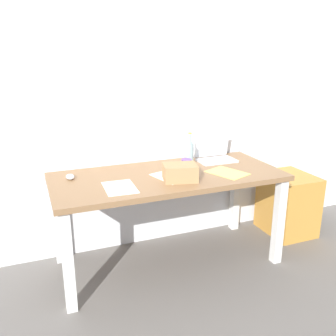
{
  "coord_description": "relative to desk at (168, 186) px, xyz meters",
  "views": [
    {
      "loc": [
        -0.99,
        -2.5,
        1.64
      ],
      "look_at": [
        0.0,
        0.0,
        0.81
      ],
      "focal_mm": 39.41,
      "sensor_mm": 36.0,
      "label": 1
    }
  ],
  "objects": [
    {
      "name": "filing_cabinet",
      "position": [
        1.25,
        0.09,
        -0.38
      ],
      "size": [
        0.4,
        0.48,
        0.57
      ],
      "primitive_type": "cube",
      "color": "#C68938",
      "rests_on": "ground"
    },
    {
      "name": "back_wall",
      "position": [
        0.0,
        0.45,
        0.64
      ],
      "size": [
        5.2,
        0.08,
        2.6
      ],
      "primitive_type": "cube",
      "color": "white",
      "rests_on": "ground"
    },
    {
      "name": "ground_plane",
      "position": [
        0.0,
        0.0,
        -0.66
      ],
      "size": [
        8.0,
        8.0,
        0.0
      ],
      "primitive_type": "plane",
      "color": "slate"
    },
    {
      "name": "desk",
      "position": [
        0.0,
        0.0,
        0.0
      ],
      "size": [
        1.76,
        0.78,
        0.76
      ],
      "color": "olive",
      "rests_on": "ground"
    },
    {
      "name": "paper_sheet_center",
      "position": [
        -0.0,
        -0.07,
        0.1
      ],
      "size": [
        0.28,
        0.34,
        0.0
      ],
      "primitive_type": "cube",
      "rotation": [
        0.0,
        0.0,
        0.27
      ],
      "color": "white",
      "rests_on": "desk"
    },
    {
      "name": "computer_mouse",
      "position": [
        -0.71,
        0.16,
        0.11
      ],
      "size": [
        0.06,
        0.1,
        0.03
      ],
      "primitive_type": "ellipsoid",
      "rotation": [
        0.0,
        0.0,
        0.03
      ],
      "color": "silver",
      "rests_on": "desk"
    },
    {
      "name": "coffee_mug",
      "position": [
        0.17,
        0.03,
        0.14
      ],
      "size": [
        0.08,
        0.08,
        0.09
      ],
      "primitive_type": "cylinder",
      "color": "#724799",
      "rests_on": "desk"
    },
    {
      "name": "paper_sheet_front_right",
      "position": [
        0.44,
        -0.14,
        0.1
      ],
      "size": [
        0.3,
        0.35,
        0.0
      ],
      "primitive_type": "cube",
      "rotation": [
        0.0,
        0.0,
        0.38
      ],
      "color": "#F4E06B",
      "rests_on": "desk"
    },
    {
      "name": "laptop_right",
      "position": [
        0.52,
        0.21,
        0.15
      ],
      "size": [
        0.32,
        0.23,
        0.22
      ],
      "color": "silver",
      "rests_on": "desk"
    },
    {
      "name": "cardboard_box",
      "position": [
        0.03,
        -0.16,
        0.16
      ],
      "size": [
        0.28,
        0.23,
        0.12
      ],
      "primitive_type": "cube",
      "rotation": [
        0.0,
        0.0,
        -0.23
      ],
      "color": "tan",
      "rests_on": "desk"
    },
    {
      "name": "beer_bottle",
      "position": [
        0.24,
        0.13,
        0.21
      ],
      "size": [
        0.06,
        0.06,
        0.28
      ],
      "color": "#99B7C1",
      "rests_on": "desk"
    },
    {
      "name": "paper_sheet_front_left",
      "position": [
        -0.42,
        -0.15,
        0.1
      ],
      "size": [
        0.22,
        0.3,
        0.0
      ],
      "primitive_type": "cube",
      "rotation": [
        0.0,
        0.0,
        -0.04
      ],
      "color": "white",
      "rests_on": "desk"
    }
  ]
}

